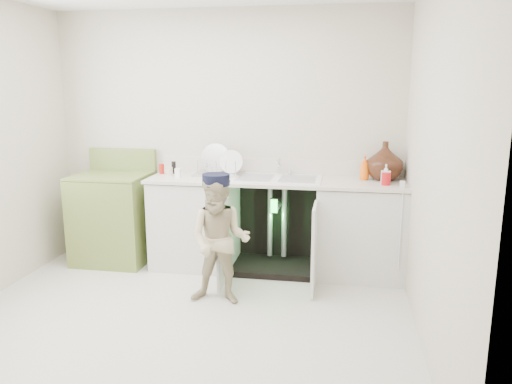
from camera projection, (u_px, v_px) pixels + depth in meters
ground at (183, 320)px, 3.84m from camera, size 3.50×3.50×0.00m
room_shell at (178, 159)px, 3.58m from camera, size 6.00×5.50×1.26m
counter_run at (280, 222)px, 4.81m from camera, size 2.44×1.02×1.26m
avocado_stove at (114, 216)px, 5.07m from camera, size 0.72×0.65×1.12m
repair_worker at (220, 240)px, 4.04m from camera, size 0.67×0.70×1.08m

